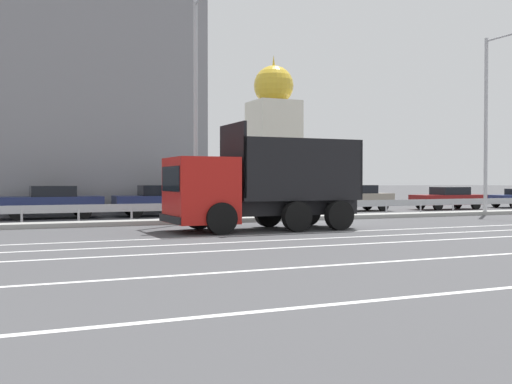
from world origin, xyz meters
The scene contains 18 objects.
ground_plane centered at (0.00, 0.00, 0.00)m, with size 320.00×320.00×0.00m, color #424244.
lane_strip_0 centered at (-3.85, -4.30, 0.00)m, with size 57.99×0.16×0.01m, color silver.
lane_strip_1 centered at (-3.85, -6.10, 0.00)m, with size 57.99×0.16×0.01m, color silver.
lane_strip_2 centered at (-3.85, -7.90, 0.00)m, with size 57.99×0.16×0.01m, color silver.
lane_strip_3 centered at (-3.85, -11.19, 0.00)m, with size 57.99×0.16×0.01m, color silver.
median_island centered at (0.00, 1.63, 0.09)m, with size 31.90×1.10×0.18m, color gray.
median_guardrail centered at (0.00, 2.99, 0.57)m, with size 57.99×0.09×0.78m.
dump_truck centered at (-4.74, -2.50, 1.32)m, with size 6.94×2.69×3.71m.
median_road_sign centered at (-0.19, 1.63, 1.26)m, with size 0.78×0.16×2.37m.
street_lamp_1 centered at (-5.07, 1.55, 5.05)m, with size 0.70×2.18×9.12m.
street_lamp_2 centered at (10.40, 1.37, 5.02)m, with size 0.70×2.48×9.01m.
parked_car_2 centered at (-10.32, 7.02, 0.76)m, with size 4.66×1.97×1.50m.
parked_car_3 centered at (-5.05, 6.97, 0.77)m, with size 4.90×2.14×1.52m.
parked_car_4 centered at (0.40, 7.12, 0.78)m, with size 4.79×1.99×1.59m.
parked_car_5 centered at (6.43, 7.35, 0.76)m, with size 3.99×2.27×1.49m.
parked_car_6 centered at (12.53, 6.71, 0.70)m, with size 4.59×1.87×1.36m.
background_building_0 centered at (-11.25, 13.30, 6.20)m, with size 18.10×9.55×12.40m, color gray.
church_tower centered at (8.21, 22.37, 5.40)m, with size 3.60×3.60×11.98m.
Camera 1 is at (-12.61, -21.79, 1.74)m, focal length 42.00 mm.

